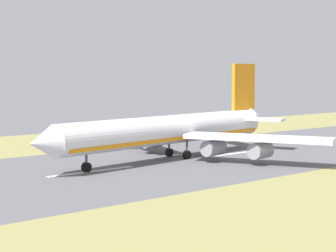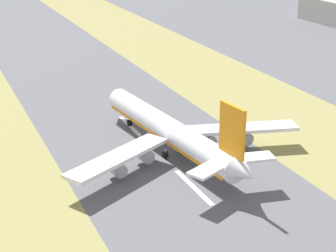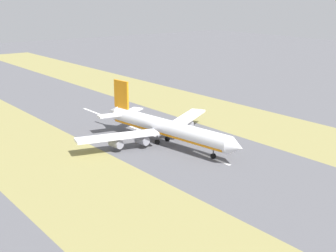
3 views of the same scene
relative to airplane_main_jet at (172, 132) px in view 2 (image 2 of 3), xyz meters
name	(u,v)px [view 2 (image 2 of 3)]	position (x,y,z in m)	size (l,w,h in m)	color
ground_plane	(163,158)	(-2.86, -1.24, -6.02)	(800.00, 800.00, 0.00)	#56565B
grass_median_east	(312,131)	(42.14, -1.24, -6.02)	(40.00, 600.00, 0.01)	olive
centreline_dash_mid	(193,187)	(-2.86, -18.11, -6.01)	(1.20, 18.00, 0.01)	silver
centreline_dash_far	(131,127)	(-2.86, 21.89, -6.01)	(1.20, 18.00, 0.01)	silver
airplane_main_jet	(172,132)	(0.00, 0.00, 0.00)	(63.65, 67.17, 20.20)	white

